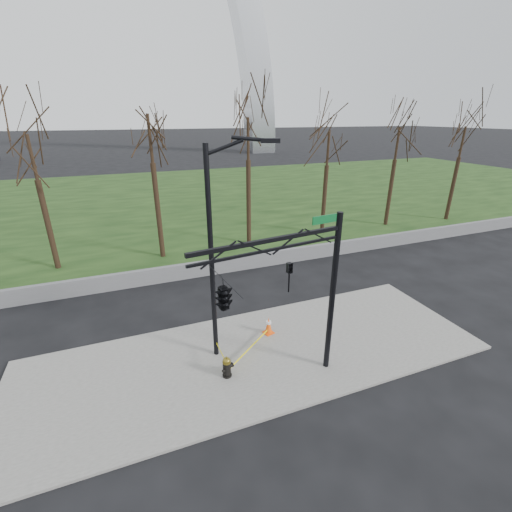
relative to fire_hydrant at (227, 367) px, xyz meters
name	(u,v)px	position (x,y,z in m)	size (l,w,h in m)	color
ground	(258,356)	(1.46, 0.74, -0.48)	(500.00, 500.00, 0.00)	black
sidewalk	(258,355)	(1.46, 0.74, -0.43)	(18.00, 6.00, 0.10)	slate
grass_strip	(162,198)	(1.46, 30.74, -0.45)	(120.00, 40.00, 0.06)	black
guardrail	(208,268)	(1.46, 8.74, -0.03)	(60.00, 0.30, 0.90)	#59595B
tree_row	(205,182)	(2.44, 12.74, 4.25)	(47.96, 4.00, 9.47)	black
fire_hydrant	(227,367)	(0.00, 0.00, 0.00)	(0.51, 0.37, 0.83)	black
traffic_cone	(269,325)	(2.41, 1.88, 0.00)	(0.48, 0.48, 0.76)	#FF540D
street_light	(217,244)	(0.17, 1.28, 4.21)	(2.32, 0.90, 8.21)	black
traffic_signal_mast	(248,288)	(0.38, -1.21, 3.66)	(5.07, 2.53, 6.00)	black
caution_tape	(241,349)	(0.82, 0.86, -0.08)	(2.45, 1.89, 0.43)	#FFEB0D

